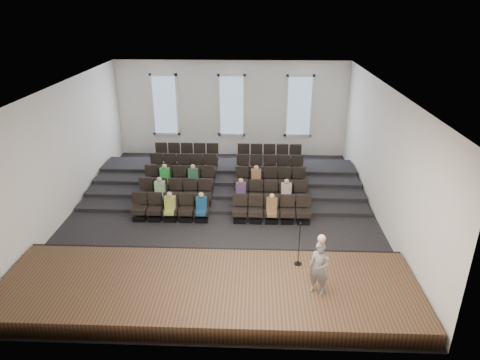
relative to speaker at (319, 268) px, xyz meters
name	(u,v)px	position (x,y,z in m)	size (l,w,h in m)	color
ground	(222,214)	(-3.03, 5.40, -1.27)	(14.00, 14.00, 0.00)	black
ceiling	(220,87)	(-3.03, 5.40, 3.74)	(12.00, 14.00, 0.02)	white
wall_back	(232,109)	(-3.03, 12.42, 1.23)	(12.00, 0.04, 5.00)	white
wall_front	(196,261)	(-3.03, -1.62, 1.23)	(12.00, 0.04, 5.00)	white
wall_left	(62,152)	(-9.05, 5.40, 1.23)	(0.04, 14.00, 5.00)	white
wall_right	(384,157)	(2.99, 5.40, 1.23)	(0.04, 14.00, 5.00)	white
stage	(208,290)	(-3.03, 0.30, -1.02)	(11.80, 3.60, 0.50)	#513822
stage_lip	(214,255)	(-3.03, 2.07, -1.02)	(11.80, 0.06, 0.52)	black
risers	(227,178)	(-3.03, 8.57, -1.08)	(11.80, 4.80, 0.60)	black
seating_rows	(225,183)	(-3.03, 6.94, -0.59)	(6.80, 4.70, 1.67)	black
windows	(232,106)	(-3.03, 12.35, 1.43)	(8.44, 0.10, 3.24)	white
audience	(216,190)	(-3.31, 5.85, -0.44)	(5.45, 2.64, 1.10)	#99AB44
speaker	(319,268)	(0.00, 0.00, 0.00)	(0.56, 0.37, 1.54)	slate
mic_stand	(299,252)	(-0.41, 1.31, -0.35)	(0.24, 0.24, 1.41)	black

